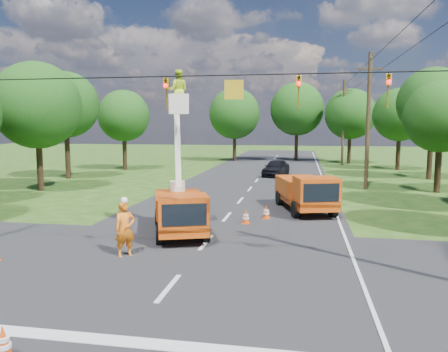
% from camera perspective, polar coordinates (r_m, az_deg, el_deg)
% --- Properties ---
extents(ground, '(140.00, 140.00, 0.00)m').
position_cam_1_polar(ground, '(32.29, 3.38, -1.78)').
color(ground, '#204514').
rests_on(ground, ground).
extents(road_main, '(12.00, 100.00, 0.06)m').
position_cam_1_polar(road_main, '(32.29, 3.38, -1.78)').
color(road_main, black).
rests_on(road_main, ground).
extents(road_cross, '(56.00, 10.00, 0.07)m').
position_cam_1_polar(road_cross, '(14.99, -4.93, -11.82)').
color(road_cross, black).
rests_on(road_cross, ground).
extents(stop_bar, '(9.00, 0.45, 0.02)m').
position_cam_1_polar(stop_bar, '(10.44, -12.85, -20.56)').
color(stop_bar, silver).
rests_on(stop_bar, ground).
extents(edge_line, '(0.12, 90.00, 0.02)m').
position_cam_1_polar(edge_line, '(32.13, 13.35, -1.99)').
color(edge_line, silver).
rests_on(edge_line, ground).
extents(bucket_truck, '(3.63, 5.68, 7.11)m').
position_cam_1_polar(bucket_truck, '(19.04, -5.77, -2.98)').
color(bucket_truck, '#CC590E').
rests_on(bucket_truck, ground).
extents(second_truck, '(3.57, 6.02, 2.13)m').
position_cam_1_polar(second_truck, '(24.32, 10.64, -2.05)').
color(second_truck, '#CC590E').
rests_on(second_truck, ground).
extents(ground_worker, '(0.88, 0.85, 2.04)m').
position_cam_1_polar(ground_worker, '(16.24, -12.81, -6.77)').
color(ground_worker, orange).
rests_on(ground_worker, ground).
extents(distant_car, '(2.71, 4.82, 1.55)m').
position_cam_1_polar(distant_car, '(40.94, 6.80, 1.08)').
color(distant_car, black).
rests_on(distant_car, ground).
extents(traffic_cone_0, '(0.38, 0.38, 0.71)m').
position_cam_1_polar(traffic_cone_0, '(10.49, -26.89, -18.84)').
color(traffic_cone_0, '#DF440B').
rests_on(traffic_cone_0, ground).
extents(traffic_cone_1, '(0.38, 0.38, 0.71)m').
position_cam_1_polar(traffic_cone_1, '(21.11, 2.87, -5.33)').
color(traffic_cone_1, '#DF440B').
rests_on(traffic_cone_1, ground).
extents(traffic_cone_2, '(0.38, 0.38, 0.71)m').
position_cam_1_polar(traffic_cone_2, '(22.29, 5.53, -4.71)').
color(traffic_cone_2, '#DF440B').
rests_on(traffic_cone_2, ground).
extents(traffic_cone_6, '(0.38, 0.38, 0.71)m').
position_cam_1_polar(traffic_cone_6, '(28.26, 8.87, -2.33)').
color(traffic_cone_6, '#DF440B').
rests_on(traffic_cone_6, ground).
extents(pole_right_mid, '(1.80, 0.30, 10.00)m').
position_cam_1_polar(pole_right_mid, '(34.05, 18.31, 6.96)').
color(pole_right_mid, '#4C3823').
rests_on(pole_right_mid, ground).
extents(pole_right_far, '(1.80, 0.30, 10.00)m').
position_cam_1_polar(pole_right_far, '(53.93, 15.31, 6.84)').
color(pole_right_far, '#4C3823').
rests_on(pole_right_far, ground).
extents(signal_span, '(18.00, 0.29, 1.07)m').
position_cam_1_polar(signal_span, '(13.84, 3.92, 11.34)').
color(signal_span, black).
rests_on(signal_span, ground).
extents(tree_left_d, '(6.20, 6.20, 9.24)m').
position_cam_1_polar(tree_left_d, '(34.31, -23.24, 8.45)').
color(tree_left_d, '#382616').
rests_on(tree_left_d, ground).
extents(tree_left_e, '(5.80, 5.80, 9.41)m').
position_cam_1_polar(tree_left_e, '(41.23, -19.99, 8.72)').
color(tree_left_e, '#382616').
rests_on(tree_left_e, ground).
extents(tree_left_f, '(5.40, 5.40, 8.40)m').
position_cam_1_polar(tree_left_f, '(47.49, -12.96, 7.66)').
color(tree_left_f, '#382616').
rests_on(tree_left_f, ground).
extents(tree_right_c, '(5.00, 5.00, 7.83)m').
position_cam_1_polar(tree_right_c, '(34.06, 26.47, 6.94)').
color(tree_right_c, '#382616').
rests_on(tree_right_c, ground).
extents(tree_right_d, '(6.00, 6.00, 9.70)m').
position_cam_1_polar(tree_right_d, '(42.24, 25.61, 8.66)').
color(tree_right_d, '#382616').
rests_on(tree_right_d, ground).
extents(tree_right_e, '(5.60, 5.60, 8.63)m').
position_cam_1_polar(tree_right_e, '(49.76, 21.99, 7.44)').
color(tree_right_e, '#382616').
rests_on(tree_right_e, ground).
extents(tree_far_a, '(6.60, 6.60, 9.50)m').
position_cam_1_polar(tree_far_a, '(57.40, 1.38, 8.13)').
color(tree_far_a, '#382616').
rests_on(tree_far_a, ground).
extents(tree_far_b, '(7.00, 7.00, 10.32)m').
position_cam_1_polar(tree_far_b, '(58.76, 9.51, 8.61)').
color(tree_far_b, '#382616').
rests_on(tree_far_b, ground).
extents(tree_far_c, '(6.20, 6.20, 9.18)m').
position_cam_1_polar(tree_far_c, '(56.03, 16.18, 7.78)').
color(tree_far_c, '#382616').
rests_on(tree_far_c, ground).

